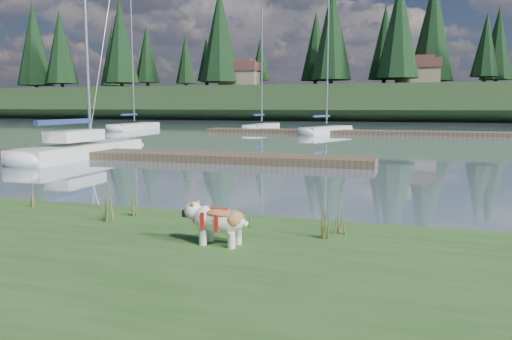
% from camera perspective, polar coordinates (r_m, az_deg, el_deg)
% --- Properties ---
extents(ground, '(200.00, 200.00, 0.00)m').
position_cam_1_polar(ground, '(39.80, 9.81, 4.09)').
color(ground, slate).
rests_on(ground, ground).
extents(ridge, '(200.00, 20.00, 5.00)m').
position_cam_1_polar(ridge, '(82.57, 13.76, 7.36)').
color(ridge, '#1E3218').
rests_on(ridge, ground).
extents(bulldog, '(0.92, 0.43, 0.55)m').
position_cam_1_polar(bulldog, '(6.68, -4.32, -5.62)').
color(bulldog, silver).
rests_on(bulldog, bank).
extents(sailboat_main, '(1.74, 8.23, 11.88)m').
position_cam_1_polar(sailboat_main, '(23.06, -18.43, 2.58)').
color(sailboat_main, silver).
rests_on(sailboat_main, ground).
extents(dock_near, '(16.00, 2.00, 0.30)m').
position_cam_1_polar(dock_near, '(20.65, -9.12, 1.59)').
color(dock_near, '#4C3D2C').
rests_on(dock_near, ground).
extents(dock_far, '(26.00, 2.20, 0.30)m').
position_cam_1_polar(dock_far, '(39.59, 12.69, 4.22)').
color(dock_far, '#4C3D2C').
rests_on(dock_far, ground).
extents(sailboat_bg_0, '(2.08, 8.29, 11.88)m').
position_cam_1_polar(sailboat_bg_0, '(48.42, -13.32, 4.95)').
color(sailboat_bg_0, silver).
rests_on(sailboat_bg_0, ground).
extents(sailboat_bg_1, '(1.68, 7.19, 10.75)m').
position_cam_1_polar(sailboat_bg_1, '(45.46, 0.93, 5.01)').
color(sailboat_bg_1, silver).
rests_on(sailboat_bg_1, ground).
extents(sailboat_bg_2, '(3.68, 6.95, 10.50)m').
position_cam_1_polar(sailboat_bg_2, '(40.26, 8.48, 4.63)').
color(sailboat_bg_2, silver).
rests_on(sailboat_bg_2, ground).
extents(weed_0, '(0.17, 0.14, 0.67)m').
position_cam_1_polar(weed_0, '(8.38, -16.80, -3.69)').
color(weed_0, '#475B23').
rests_on(weed_0, bank).
extents(weed_1, '(0.17, 0.14, 0.56)m').
position_cam_1_polar(weed_1, '(8.64, -13.43, -3.56)').
color(weed_1, '#475B23').
rests_on(weed_1, bank).
extents(weed_2, '(0.17, 0.14, 0.59)m').
position_cam_1_polar(weed_2, '(7.02, 7.67, -5.84)').
color(weed_2, '#475B23').
rests_on(weed_2, bank).
extents(weed_3, '(0.17, 0.14, 0.59)m').
position_cam_1_polar(weed_3, '(10.02, -24.48, -2.48)').
color(weed_3, '#475B23').
rests_on(weed_3, bank).
extents(weed_4, '(0.17, 0.14, 0.47)m').
position_cam_1_polar(weed_4, '(7.64, -1.46, -5.10)').
color(weed_4, '#475B23').
rests_on(weed_4, bank).
extents(weed_5, '(0.17, 0.14, 0.52)m').
position_cam_1_polar(weed_5, '(7.38, 9.88, -5.46)').
color(weed_5, '#475B23').
rests_on(weed_5, bank).
extents(mud_lip, '(60.00, 0.50, 0.14)m').
position_cam_1_polar(mud_lip, '(9.58, -15.73, -5.72)').
color(mud_lip, '#33281C').
rests_on(mud_lip, ground).
extents(conifer_0, '(5.72, 5.72, 14.15)m').
position_cam_1_polar(conifer_0, '(97.79, -21.44, 12.99)').
color(conifer_0, '#382619').
rests_on(conifer_0, ridge).
extents(conifer_1, '(4.40, 4.40, 11.30)m').
position_cam_1_polar(conifer_1, '(92.66, -12.35, 12.82)').
color(conifer_1, '#382619').
rests_on(conifer_1, ridge).
extents(conifer_2, '(6.60, 6.60, 16.05)m').
position_cam_1_polar(conifer_2, '(83.84, -4.16, 15.12)').
color(conifer_2, '#382619').
rests_on(conifer_2, ridge).
extents(conifer_3, '(4.84, 4.84, 12.25)m').
position_cam_1_polar(conifer_3, '(83.35, 6.84, 13.88)').
color(conifer_3, '#382619').
rests_on(conifer_3, ridge).
extents(conifer_4, '(6.16, 6.16, 15.10)m').
position_cam_1_polar(conifer_4, '(76.23, 16.01, 15.30)').
color(conifer_4, '#382619').
rests_on(conifer_4, ridge).
extents(conifer_5, '(3.96, 3.96, 10.35)m').
position_cam_1_polar(conifer_5, '(80.49, 24.81, 12.85)').
color(conifer_5, '#382619').
rests_on(conifer_5, ridge).
extents(house_0, '(6.30, 5.30, 4.65)m').
position_cam_1_polar(house_0, '(84.07, -1.68, 10.84)').
color(house_0, gray).
rests_on(house_0, ridge).
extents(house_1, '(6.30, 5.30, 4.65)m').
position_cam_1_polar(house_1, '(80.58, 18.11, 10.64)').
color(house_1, gray).
rests_on(house_1, ridge).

